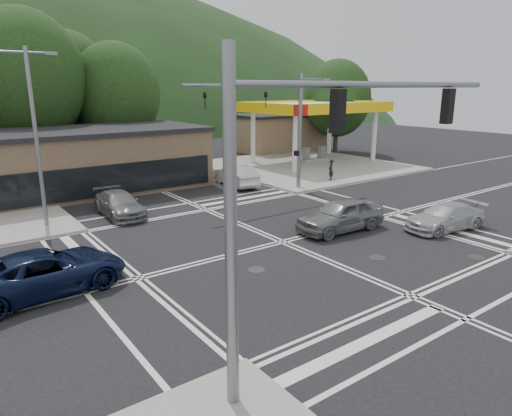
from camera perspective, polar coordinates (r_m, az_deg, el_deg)
ground at (r=21.74m, az=3.32°, el=-4.25°), size 120.00×120.00×0.00m
sidewalk_ne at (r=42.29m, az=6.15°, el=5.30°), size 16.00×16.00×0.15m
gas_station_canopy at (r=43.82m, az=7.42°, el=12.13°), size 12.32×8.34×5.75m
convenience_store at (r=52.80m, az=2.91°, el=9.29°), size 10.00×6.00×3.80m
commercial_row at (r=33.59m, az=-27.06°, el=4.54°), size 24.00×8.00×4.00m
tree_n_b at (r=40.43m, az=-26.95°, el=14.36°), size 9.00×9.00×12.98m
tree_n_c at (r=42.22m, az=-17.14°, el=13.48°), size 7.60×7.60×10.87m
tree_n_e at (r=45.18m, az=-22.64°, el=13.89°), size 8.40×8.40×11.98m
tree_ne at (r=51.57m, az=10.13°, el=13.34°), size 7.20×7.20×9.99m
streetlight_nw at (r=25.32m, az=-25.75°, el=8.77°), size 2.50×0.25×9.00m
signal_mast_ne at (r=31.34m, az=3.78°, el=11.17°), size 11.65×0.30×8.00m
signal_mast_sw at (r=10.34m, az=5.21°, el=3.52°), size 9.14×0.28×8.00m
car_blue_west at (r=17.98m, az=-24.86°, el=-7.26°), size 5.83×3.13×1.56m
car_grey_center at (r=23.53m, az=10.52°, el=-0.85°), size 4.95×2.16×1.66m
car_silver_east at (r=25.32m, az=22.58°, el=-1.04°), size 4.78×2.51×1.32m
car_queue_a at (r=33.66m, az=-2.51°, el=4.07°), size 2.25×4.86×1.54m
car_queue_b at (r=36.55m, az=-9.36°, el=4.59°), size 2.05×4.09×1.34m
car_northbound at (r=27.00m, az=-16.72°, el=0.48°), size 1.99×4.71×1.35m
pedestrian at (r=35.50m, az=9.33°, el=4.73°), size 0.69×0.63×1.58m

